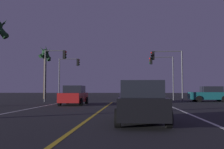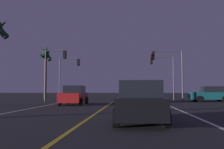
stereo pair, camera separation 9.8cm
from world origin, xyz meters
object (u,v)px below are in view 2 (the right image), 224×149
car_oncoming (74,95)px  car_ahead_far (129,95)px  traffic_light_far_right (162,68)px  traffic_light_near_right (167,64)px  traffic_light_near_left (55,64)px  traffic_light_far_left (69,69)px  palm_tree_left_far (46,57)px  car_lead_same_lane (140,103)px  car_crossing_side (210,94)px

car_oncoming → car_ahead_far: bearing=129.1°
car_ahead_far → traffic_light_far_right: size_ratio=0.78×
traffic_light_near_right → traffic_light_near_left: bearing=0.0°
traffic_light_far_left → palm_tree_left_far: (-4.04, 2.32, 1.96)m
car_lead_same_lane → traffic_light_near_left: (-8.66, 16.41, 3.34)m
car_crossing_side → traffic_light_near_right: 6.11m
traffic_light_near_left → car_crossing_side: bearing=5.7°
car_ahead_far → traffic_light_near_right: 5.22m
traffic_light_near_left → palm_tree_left_far: 8.90m
car_oncoming → car_crossing_side: same height
traffic_light_far_left → car_crossing_side: bearing=-12.7°
car_lead_same_lane → traffic_light_far_right: (3.61, 21.91, 3.29)m
car_ahead_far → traffic_light_far_left: 10.57m
traffic_light_far_left → palm_tree_left_far: palm_tree_left_far is taller
car_crossing_side → traffic_light_far_right: 6.90m
traffic_light_near_right → traffic_light_near_left: size_ratio=0.96×
car_lead_same_lane → palm_tree_left_far: (-12.50, 24.23, 5.15)m
traffic_light_near_left → palm_tree_left_far: size_ratio=0.74×
car_lead_same_lane → traffic_light_near_left: traffic_light_near_left is taller
traffic_light_far_right → traffic_light_near_left: bearing=24.1°
traffic_light_near_right → traffic_light_far_right: bearing=-91.5°
car_lead_same_lane → car_crossing_side: (8.35, 18.12, 0.00)m
car_ahead_far → traffic_light_near_left: size_ratio=0.76×
traffic_light_far_right → palm_tree_left_far: bearing=-8.2°
car_oncoming → traffic_light_far_left: size_ratio=0.79×
car_crossing_side → traffic_light_near_left: size_ratio=0.76×
car_crossing_side → car_ahead_far: bearing=15.4°
car_crossing_side → traffic_light_far_left: traffic_light_far_left is taller
car_crossing_side → traffic_light_near_right: bearing=19.3°
car_oncoming → traffic_light_near_left: size_ratio=0.76×
traffic_light_near_left → traffic_light_far_right: size_ratio=1.02×
palm_tree_left_far → car_lead_same_lane: bearing=-62.7°
palm_tree_left_far → traffic_light_near_left: bearing=-63.8°
car_ahead_far → traffic_light_far_left: traffic_light_far_left is taller
car_ahead_far → traffic_light_near_left: (-8.11, 0.75, 3.34)m
traffic_light_near_right → traffic_light_near_left: 12.13m
car_ahead_far → car_lead_same_lane: bearing=-178.0°
traffic_light_far_left → traffic_light_far_right: bearing=0.0°
traffic_light_far_left → car_oncoming: bearing=-73.5°
car_lead_same_lane → traffic_light_far_left: bearing=21.1°
car_oncoming → palm_tree_left_far: bearing=-150.6°
car_oncoming → car_ahead_far: size_ratio=1.00×
traffic_light_far_right → palm_tree_left_far: (-16.12, 2.32, 1.86)m
car_lead_same_lane → traffic_light_near_right: size_ratio=0.79×
car_oncoming → traffic_light_near_left: traffic_light_near_left is taller
car_ahead_far → traffic_light_near_left: traffic_light_near_left is taller
traffic_light_near_left → car_ahead_far: bearing=-5.3°
car_oncoming → traffic_light_near_left: 6.62m
traffic_light_near_right → traffic_light_far_left: size_ratio=1.01×
car_lead_same_lane → traffic_light_near_right: traffic_light_near_right is taller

